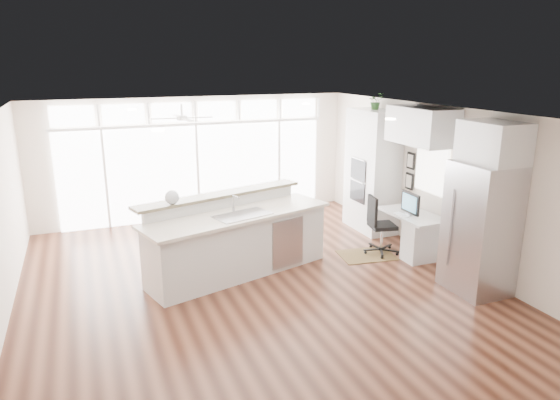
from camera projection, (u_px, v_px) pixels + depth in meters
name	position (u px, v px, depth m)	size (l,w,h in m)	color
floor	(256.00, 287.00, 7.86)	(7.00, 8.00, 0.02)	#3B1C12
ceiling	(254.00, 114.00, 7.13)	(7.00, 8.00, 0.02)	white
wall_back	(196.00, 158.00, 11.07)	(7.00, 0.04, 2.70)	silver
wall_front	(422.00, 335.00, 3.92)	(7.00, 0.04, 2.70)	silver
wall_right	(444.00, 184.00, 8.75)	(0.04, 8.00, 2.70)	silver
glass_wall	(197.00, 172.00, 11.10)	(5.80, 0.06, 2.08)	white
transom_row	(195.00, 112.00, 10.74)	(5.90, 0.06, 0.40)	white
desk_window	(432.00, 170.00, 8.95)	(0.04, 0.85, 0.85)	white
ceiling_fan	(182.00, 113.00, 9.51)	(1.16, 1.16, 0.32)	white
recessed_lights	(250.00, 114.00, 7.32)	(3.40, 3.00, 0.02)	silver
oven_cabinet	(372.00, 171.00, 10.27)	(0.64, 1.20, 2.50)	silver
desk_nook	(412.00, 233.00, 9.14)	(0.72, 1.30, 0.76)	silver
upper_cabinets	(422.00, 126.00, 8.63)	(0.64, 1.30, 0.64)	silver
refrigerator	(480.00, 228.00, 7.50)	(0.76, 0.90, 2.00)	#ACABB0
fridge_cabinet	(493.00, 142.00, 7.17)	(0.64, 0.90, 0.60)	silver
framed_photos	(410.00, 171.00, 9.54)	(0.06, 0.22, 0.80)	black
kitchen_island	(238.00, 237.00, 8.20)	(3.21, 1.21, 1.28)	silver
rug	(367.00, 255.00, 9.11)	(0.98, 0.70, 0.01)	#392712
office_chair	(382.00, 225.00, 9.10)	(0.56, 0.52, 1.08)	black
fishbowl	(172.00, 197.00, 7.74)	(0.23, 0.23, 0.23)	silver
monitor	(410.00, 203.00, 8.96)	(0.08, 0.51, 0.42)	black
keyboard	(402.00, 215.00, 8.95)	(0.12, 0.32, 0.02)	white
potted_plant	(376.00, 103.00, 9.90)	(0.30, 0.33, 0.26)	#2E5C27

